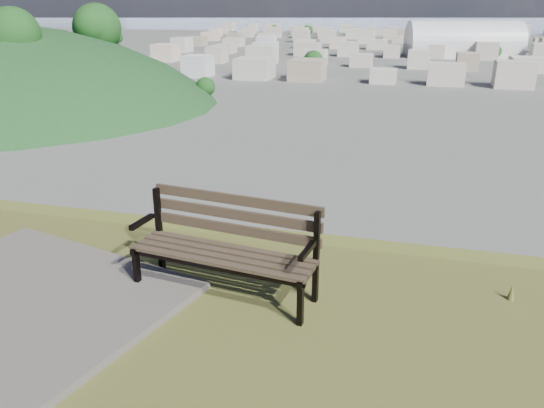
# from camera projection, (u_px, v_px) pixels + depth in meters

# --- Properties ---
(park_bench) EXTENTS (2.02, 0.87, 1.02)m
(park_bench) POSITION_uv_depth(u_px,v_px,m) (227.00, 242.00, 5.54)
(park_bench) COLOR #463928
(park_bench) RESTS_ON hilltop_mesa
(arena) EXTENTS (63.00, 37.47, 24.88)m
(arena) POSITION_uv_depth(u_px,v_px,m) (462.00, 46.00, 286.41)
(arena) COLOR silver
(arena) RESTS_ON ground
(city_blocks) EXTENTS (395.00, 361.00, 7.00)m
(city_blocks) POSITION_uv_depth(u_px,v_px,m) (417.00, 40.00, 367.12)
(city_blocks) COLOR #BDB2A6
(city_blocks) RESTS_ON ground
(city_trees) EXTENTS (406.52, 387.20, 9.98)m
(city_trees) POSITION_uv_depth(u_px,v_px,m) (368.00, 45.00, 304.83)
(city_trees) COLOR #36231B
(city_trees) RESTS_ON ground
(bay_water) EXTENTS (2400.00, 700.00, 0.12)m
(bay_water) POSITION_uv_depth(u_px,v_px,m) (419.00, 21.00, 824.90)
(bay_water) COLOR #99A7C2
(bay_water) RESTS_ON ground
(far_hills) EXTENTS (2050.00, 340.00, 60.00)m
(far_hills) POSITION_uv_depth(u_px,v_px,m) (395.00, 3.00, 1284.56)
(far_hills) COLOR #8C92AD
(far_hills) RESTS_ON ground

